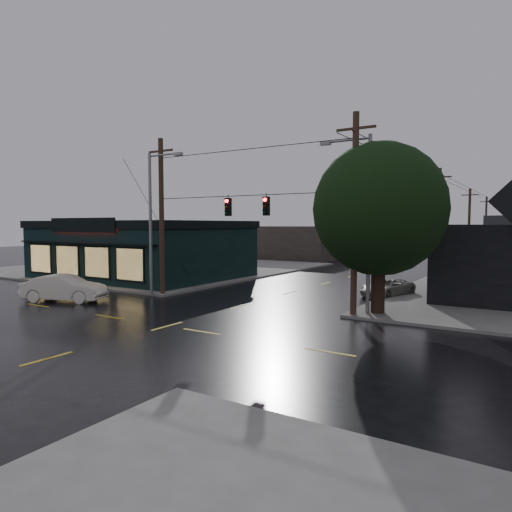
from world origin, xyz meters
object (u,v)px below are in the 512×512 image
Objects in this scene: corner_tree at (379,209)px; suv_silver at (387,287)px; utility_pole_nw at (163,296)px; utility_pole_ne at (353,317)px; sedan_cream at (64,288)px.

suv_silver is at bearing 102.21° from corner_tree.
utility_pole_ne is (13.00, 0.00, 0.00)m from utility_pole_nw.
corner_tree is 2.09× the size of suv_silver.
utility_pole_nw is at bearing -59.82° from sedan_cream.
corner_tree is at bearing 50.77° from utility_pole_ne.
corner_tree is at bearing -59.15° from suv_silver.
corner_tree is 1.76× the size of sedan_cream.
corner_tree reaches higher than utility_pole_ne.
sedan_cream is (-16.45, -4.84, 0.81)m from utility_pole_ne.
utility_pole_nw reaches higher than suv_silver.
utility_pole_ne reaches higher than suv_silver.
suv_silver is (15.95, 12.40, -0.24)m from sedan_cream.
sedan_cream is (-17.35, -5.94, -4.61)m from corner_tree.
utility_pole_ne reaches higher than sedan_cream.
utility_pole_nw is at bearing -130.19° from suv_silver.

